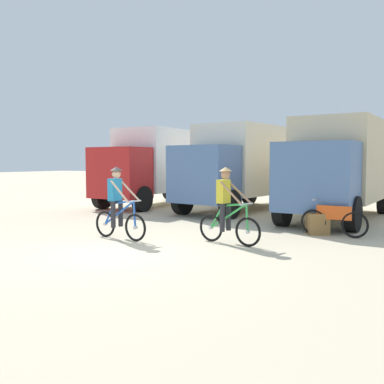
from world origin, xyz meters
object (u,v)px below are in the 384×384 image
(cyclist_cowboy_hat, at_px, (227,208))
(bicycle_spare, at_px, (333,221))
(supply_crate, at_px, (318,224))
(box_truck_tan_camper, at_px, (341,164))
(box_truck_cream_rv, at_px, (244,163))
(box_truck_avon_van, at_px, (161,163))
(cyclist_orange_shirt, at_px, (118,205))

(cyclist_cowboy_hat, height_order, bicycle_spare, cyclist_cowboy_hat)
(cyclist_cowboy_hat, relative_size, supply_crate, 3.19)
(box_truck_tan_camper, relative_size, supply_crate, 12.14)
(box_truck_cream_rv, relative_size, box_truck_tan_camper, 1.01)
(box_truck_avon_van, height_order, box_truck_cream_rv, same)
(bicycle_spare, xyz_separation_m, supply_crate, (-0.43, 0.15, -0.11))
(bicycle_spare, bearing_deg, box_truck_tan_camper, 96.39)
(box_truck_cream_rv, relative_size, cyclist_cowboy_hat, 3.86)
(cyclist_orange_shirt, bearing_deg, supply_crate, 35.18)
(box_truck_cream_rv, bearing_deg, box_truck_tan_camper, -14.53)
(cyclist_orange_shirt, relative_size, bicycle_spare, 1.05)
(bicycle_spare, bearing_deg, cyclist_cowboy_hat, -133.04)
(cyclist_orange_shirt, xyz_separation_m, bicycle_spare, (4.74, 2.89, -0.45))
(box_truck_avon_van, relative_size, bicycle_spare, 3.97)
(box_truck_cream_rv, distance_m, bicycle_spare, 6.59)
(bicycle_spare, relative_size, supply_crate, 3.03)
(box_truck_tan_camper, bearing_deg, cyclist_orange_shirt, -122.93)
(box_truck_tan_camper, bearing_deg, box_truck_cream_rv, 165.47)
(box_truck_avon_van, height_order, supply_crate, box_truck_avon_van)
(box_truck_cream_rv, height_order, supply_crate, box_truck_cream_rv)
(cyclist_cowboy_hat, distance_m, bicycle_spare, 3.06)
(cyclist_orange_shirt, bearing_deg, bicycle_spare, 31.35)
(cyclist_cowboy_hat, bearing_deg, box_truck_cream_rv, 107.62)
(box_truck_cream_rv, relative_size, supply_crate, 12.32)
(box_truck_cream_rv, height_order, cyclist_orange_shirt, box_truck_cream_rv)
(box_truck_cream_rv, xyz_separation_m, cyclist_orange_shirt, (-0.45, -7.67, -1.03))
(box_truck_avon_van, relative_size, cyclist_cowboy_hat, 3.78)
(box_truck_avon_van, bearing_deg, supply_crate, -31.70)
(box_truck_cream_rv, bearing_deg, box_truck_avon_van, 176.07)
(box_truck_cream_rv, height_order, cyclist_cowboy_hat, box_truck_cream_rv)
(cyclist_cowboy_hat, bearing_deg, box_truck_avon_van, 130.99)
(bicycle_spare, bearing_deg, box_truck_cream_rv, 131.88)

